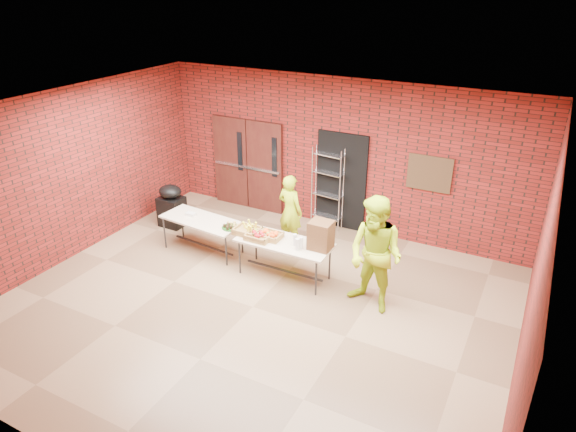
% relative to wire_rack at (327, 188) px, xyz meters
% --- Properties ---
extents(room, '(8.08, 7.08, 3.28)m').
position_rel_wire_rack_xyz_m(room, '(0.15, -3.32, 0.70)').
color(room, brown).
rests_on(room, ground).
extents(double_doors, '(1.78, 0.12, 2.10)m').
position_rel_wire_rack_xyz_m(double_doors, '(-2.05, 0.12, 0.16)').
color(double_doors, '#411B12').
rests_on(double_doors, room).
extents(dark_doorway, '(1.10, 0.06, 2.10)m').
position_rel_wire_rack_xyz_m(dark_doorway, '(0.25, 0.14, 0.15)').
color(dark_doorway, black).
rests_on(dark_doorway, room).
extents(bronze_plaque, '(0.85, 0.04, 0.70)m').
position_rel_wire_rack_xyz_m(bronze_plaque, '(2.05, 0.13, 0.65)').
color(bronze_plaque, '#442C1B').
rests_on(bronze_plaque, room).
extents(wire_rack, '(0.68, 0.30, 1.79)m').
position_rel_wire_rack_xyz_m(wire_rack, '(0.00, 0.00, 0.00)').
color(wire_rack, silver).
rests_on(wire_rack, room).
extents(table_left, '(1.71, 0.84, 0.68)m').
position_rel_wire_rack_xyz_m(table_left, '(-1.72, -2.12, -0.27)').
color(table_left, beige).
rests_on(table_left, room).
extents(table_right, '(1.73, 0.73, 0.71)m').
position_rel_wire_rack_xyz_m(table_right, '(0.15, -2.23, -0.25)').
color(table_right, beige).
rests_on(table_right, room).
extents(basket_bananas, '(0.47, 0.36, 0.15)m').
position_rel_wire_rack_xyz_m(basket_bananas, '(-0.59, -2.26, -0.12)').
color(basket_bananas, '#AB8145').
rests_on(basket_bananas, table_right).
extents(basket_oranges, '(0.42, 0.33, 0.13)m').
position_rel_wire_rack_xyz_m(basket_oranges, '(-0.13, -2.23, -0.13)').
color(basket_oranges, '#AB8145').
rests_on(basket_oranges, table_right).
extents(basket_apples, '(0.45, 0.35, 0.14)m').
position_rel_wire_rack_xyz_m(basket_apples, '(-0.29, -2.36, -0.13)').
color(basket_apples, '#AB8145').
rests_on(basket_apples, table_right).
extents(muffin_tray, '(0.36, 0.36, 0.09)m').
position_rel_wire_rack_xyz_m(muffin_tray, '(-1.01, -2.15, -0.17)').
color(muffin_tray, '#174813').
rests_on(muffin_tray, table_left).
extents(napkin_box, '(0.18, 0.12, 0.06)m').
position_rel_wire_rack_xyz_m(napkin_box, '(-2.02, -2.08, -0.18)').
color(napkin_box, silver).
rests_on(napkin_box, table_left).
extents(coffee_dispenser, '(0.38, 0.34, 0.51)m').
position_rel_wire_rack_xyz_m(coffee_dispenser, '(0.82, -2.14, 0.07)').
color(coffee_dispenser, brown).
rests_on(coffee_dispenser, table_right).
extents(cup_stack_front, '(0.07, 0.07, 0.22)m').
position_rel_wire_rack_xyz_m(cup_stack_front, '(0.53, -2.32, -0.08)').
color(cup_stack_front, silver).
rests_on(cup_stack_front, table_right).
extents(cup_stack_mid, '(0.07, 0.07, 0.22)m').
position_rel_wire_rack_xyz_m(cup_stack_mid, '(0.50, -2.38, -0.08)').
color(cup_stack_mid, silver).
rests_on(cup_stack_mid, table_right).
extents(cup_stack_back, '(0.07, 0.07, 0.21)m').
position_rel_wire_rack_xyz_m(cup_stack_back, '(0.38, -2.26, -0.08)').
color(cup_stack_back, silver).
rests_on(cup_stack_back, table_right).
extents(covered_grill, '(0.52, 0.44, 0.94)m').
position_rel_wire_rack_xyz_m(covered_grill, '(-2.99, -1.52, -0.42)').
color(covered_grill, black).
rests_on(covered_grill, room).
extents(volunteer_woman, '(0.61, 0.46, 1.51)m').
position_rel_wire_rack_xyz_m(volunteer_woman, '(-0.30, -1.12, -0.14)').
color(volunteer_woman, '#ACD017').
rests_on(volunteer_woman, room).
extents(volunteer_man, '(1.12, 0.98, 1.95)m').
position_rel_wire_rack_xyz_m(volunteer_man, '(1.88, -2.38, 0.08)').
color(volunteer_man, '#ACD017').
rests_on(volunteer_man, room).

